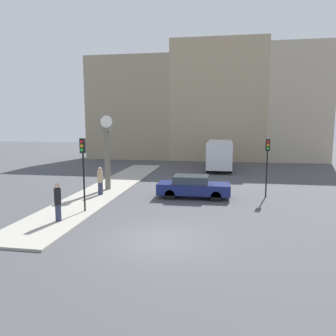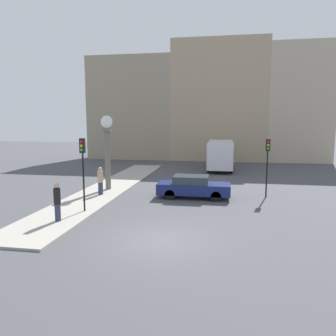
{
  "view_description": "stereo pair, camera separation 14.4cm",
  "coord_description": "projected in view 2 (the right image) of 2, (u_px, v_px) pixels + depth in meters",
  "views": [
    {
      "loc": [
        2.42,
        -12.6,
        4.79
      ],
      "look_at": [
        -0.91,
        7.49,
        1.9
      ],
      "focal_mm": 35.0,
      "sensor_mm": 36.0,
      "label": 1
    },
    {
      "loc": [
        2.56,
        -12.58,
        4.79
      ],
      "look_at": [
        -0.91,
        7.49,
        1.9
      ],
      "focal_mm": 35.0,
      "sensor_mm": 36.0,
      "label": 2
    }
  ],
  "objects": [
    {
      "name": "traffic_light_far",
      "position": [
        268.0,
        156.0,
        20.56
      ],
      "size": [
        0.26,
        0.24,
        3.72
      ],
      "color": "black",
      "rests_on": "ground_plane"
    },
    {
      "name": "sidewalk_corner",
      "position": [
        111.0,
        187.0,
        23.95
      ],
      "size": [
        3.02,
        23.76,
        0.1
      ],
      "primitive_type": "cube",
      "color": "#A39E93",
      "rests_on": "ground_plane"
    },
    {
      "name": "sedan_car",
      "position": [
        193.0,
        187.0,
        20.65
      ],
      "size": [
        4.55,
        1.71,
        1.42
      ],
      "color": "navy",
      "rests_on": "ground_plane"
    },
    {
      "name": "building_row",
      "position": [
        207.0,
        105.0,
        41.14
      ],
      "size": [
        29.64,
        5.0,
        14.54
      ],
      "color": "gray",
      "rests_on": "ground_plane"
    },
    {
      "name": "pedestrian_tan_coat",
      "position": [
        100.0,
        181.0,
        21.16
      ],
      "size": [
        0.36,
        0.36,
        1.79
      ],
      "color": "#2D334C",
      "rests_on": "sidewalk_corner"
    },
    {
      "name": "bus_distant",
      "position": [
        220.0,
        154.0,
        32.84
      ],
      "size": [
        2.41,
        7.12,
        2.83
      ],
      "color": "silver",
      "rests_on": "ground_plane"
    },
    {
      "name": "street_clock",
      "position": [
        107.0,
        154.0,
        22.65
      ],
      "size": [
        0.91,
        0.49,
        5.14
      ],
      "color": "#666056",
      "rests_on": "sidewalk_corner"
    },
    {
      "name": "ground_plane",
      "position": [
        159.0,
        240.0,
        13.38
      ],
      "size": [
        120.0,
        120.0,
        0.0
      ],
      "primitive_type": "plane",
      "color": "#47474C"
    },
    {
      "name": "traffic_light_near",
      "position": [
        83.0,
        159.0,
        16.98
      ],
      "size": [
        0.26,
        0.24,
        3.84
      ],
      "color": "black",
      "rests_on": "sidewalk_corner"
    },
    {
      "name": "pedestrian_black_jacket",
      "position": [
        57.0,
        201.0,
        15.48
      ],
      "size": [
        0.32,
        0.32,
        1.83
      ],
      "color": "#2D334C",
      "rests_on": "sidewalk_corner"
    }
  ]
}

